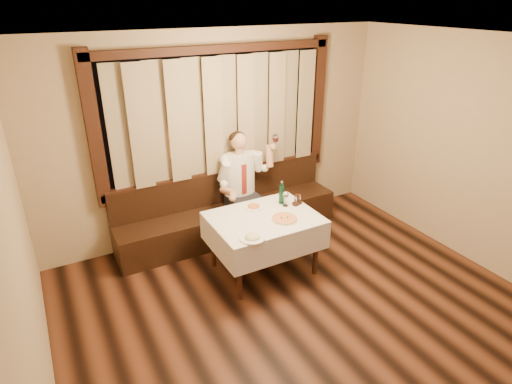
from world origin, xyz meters
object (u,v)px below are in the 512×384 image
banquette (229,215)px  seated_man (243,179)px  cruet_caddy (297,201)px  pasta_red (254,205)px  green_bottle (282,194)px  pasta_cream (252,235)px  pizza (284,219)px  dining_table (264,224)px

banquette → seated_man: 0.59m
cruet_caddy → seated_man: seated_man is taller
banquette → pasta_red: 0.89m
pasta_red → cruet_caddy: bearing=-19.6°
green_bottle → cruet_caddy: size_ratio=2.17×
seated_man → pasta_cream: bearing=-112.6°
pasta_red → pizza: bearing=-69.3°
green_bottle → cruet_caddy: 0.22m
pasta_red → seated_man: seated_man is taller
pasta_cream → green_bottle: (0.73, 0.59, 0.09)m
pasta_cream → seated_man: bearing=67.4°
dining_table → pasta_cream: bearing=-133.4°
pasta_red → seated_man: 0.69m
pasta_cream → green_bottle: bearing=38.8°
cruet_caddy → seated_man: bearing=95.5°
pizza → banquette: bearing=98.3°
green_bottle → cruet_caddy: bearing=-37.2°
seated_man → pasta_red: bearing=-105.3°
cruet_caddy → pizza: bearing=-159.8°
banquette → pasta_cream: size_ratio=11.09×
green_bottle → pasta_cream: bearing=-141.2°
dining_table → green_bottle: green_bottle is taller
pasta_cream → cruet_caddy: 1.00m
dining_table → seated_man: bearing=78.7°
pizza → green_bottle: bearing=63.3°
green_bottle → pizza: bearing=-116.7°
dining_table → pasta_red: pasta_red is taller
pasta_cream → green_bottle: 0.94m
banquette → seated_man: size_ratio=2.13×
green_bottle → pasta_red: bearing=169.9°
pasta_cream → cruet_caddy: size_ratio=2.04×
dining_table → pasta_cream: 0.54m
pasta_cream → seated_man: 1.42m
pasta_red → green_bottle: green_bottle is taller
pasta_red → pasta_cream: bearing=-119.3°
pizza → seated_man: bearing=89.5°
banquette → cruet_caddy: 1.19m
banquette → pasta_cream: banquette is taller
pasta_cream → seated_man: (0.55, 1.31, 0.07)m
pizza → pasta_red: bearing=110.7°
pizza → seated_man: (0.01, 1.11, 0.09)m
banquette → pasta_red: bearing=-89.6°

